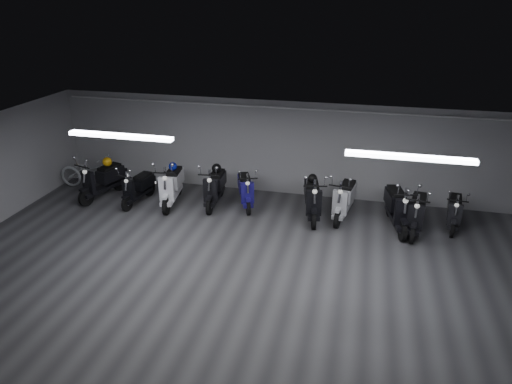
% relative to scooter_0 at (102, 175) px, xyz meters
% --- Properties ---
extents(floor, '(14.00, 10.00, 0.01)m').
position_rel_scooter_0_xyz_m(floor, '(5.17, -3.41, -0.73)').
color(floor, '#3A3A3D').
rests_on(floor, ground).
extents(ceiling, '(14.00, 10.00, 0.01)m').
position_rel_scooter_0_xyz_m(ceiling, '(5.17, -3.41, 2.08)').
color(ceiling, gray).
rests_on(ceiling, ground).
extents(back_wall, '(14.00, 0.01, 2.80)m').
position_rel_scooter_0_xyz_m(back_wall, '(5.17, 1.59, 0.67)').
color(back_wall, '#9E9EA1').
rests_on(back_wall, ground).
extents(fluor_strip_left, '(2.40, 0.18, 0.08)m').
position_rel_scooter_0_xyz_m(fluor_strip_left, '(2.17, -2.41, 2.01)').
color(fluor_strip_left, white).
rests_on(fluor_strip_left, ceiling).
extents(fluor_strip_right, '(2.40, 0.18, 0.08)m').
position_rel_scooter_0_xyz_m(fluor_strip_right, '(8.17, -2.41, 2.01)').
color(fluor_strip_right, white).
rests_on(fluor_strip_right, ceiling).
extents(conduit, '(13.60, 0.05, 0.05)m').
position_rel_scooter_0_xyz_m(conduit, '(5.17, 1.51, 1.89)').
color(conduit, white).
rests_on(conduit, back_wall).
extents(scooter_0, '(1.18, 2.06, 1.45)m').
position_rel_scooter_0_xyz_m(scooter_0, '(0.00, 0.00, 0.00)').
color(scooter_0, black).
rests_on(scooter_0, floor).
extents(scooter_1, '(0.78, 1.75, 1.26)m').
position_rel_scooter_0_xyz_m(scooter_1, '(1.18, -0.11, -0.10)').
color(scooter_1, black).
rests_on(scooter_1, floor).
extents(scooter_2, '(0.95, 2.08, 1.49)m').
position_rel_scooter_0_xyz_m(scooter_2, '(2.15, 0.05, 0.02)').
color(scooter_2, white).
rests_on(scooter_2, floor).
extents(scooter_3, '(0.76, 1.94, 1.41)m').
position_rel_scooter_0_xyz_m(scooter_3, '(3.35, 0.29, -0.02)').
color(scooter_3, black).
rests_on(scooter_3, floor).
extents(scooter_4, '(1.18, 1.84, 1.30)m').
position_rel_scooter_0_xyz_m(scooter_4, '(4.22, 0.42, -0.07)').
color(scooter_4, navy).
rests_on(scooter_4, floor).
extents(scooter_5, '(1.02, 2.05, 1.46)m').
position_rel_scooter_0_xyz_m(scooter_5, '(6.13, 0.12, 0.00)').
color(scooter_5, black).
rests_on(scooter_5, floor).
extents(scooter_6, '(0.95, 1.99, 1.42)m').
position_rel_scooter_0_xyz_m(scooter_6, '(6.95, 0.30, -0.02)').
color(scooter_6, '#BABBBF').
rests_on(scooter_6, floor).
extents(scooter_7, '(1.04, 2.10, 1.50)m').
position_rel_scooter_0_xyz_m(scooter_7, '(8.31, 0.03, 0.02)').
color(scooter_7, black).
rests_on(scooter_7, floor).
extents(scooter_8, '(0.91, 1.94, 1.39)m').
position_rel_scooter_0_xyz_m(scooter_8, '(8.77, -0.09, -0.03)').
color(scooter_8, black).
rests_on(scooter_8, floor).
extents(scooter_9, '(0.78, 1.71, 1.22)m').
position_rel_scooter_0_xyz_m(scooter_9, '(9.73, 0.37, -0.11)').
color(scooter_9, black).
rests_on(scooter_9, floor).
extents(bicycle, '(1.96, 0.74, 1.26)m').
position_rel_scooter_0_xyz_m(bicycle, '(-0.78, 0.57, -0.10)').
color(bicycle, white).
rests_on(bicycle, floor).
extents(helmet_0, '(0.24, 0.24, 0.24)m').
position_rel_scooter_0_xyz_m(helmet_0, '(2.11, 0.32, 0.32)').
color(helmet_0, '#0C188D').
rests_on(helmet_0, scooter_2).
extents(helmet_1, '(0.27, 0.27, 0.27)m').
position_rel_scooter_0_xyz_m(helmet_1, '(3.33, 0.55, 0.29)').
color(helmet_1, black).
rests_on(helmet_1, scooter_3).
extents(helmet_2, '(0.28, 0.28, 0.28)m').
position_rel_scooter_0_xyz_m(helmet_2, '(0.08, 0.26, 0.31)').
color(helmet_2, '#F1A20E').
rests_on(helmet_2, scooter_0).
extents(helmet_3, '(0.25, 0.25, 0.25)m').
position_rel_scooter_0_xyz_m(helmet_3, '(6.08, 0.38, 0.30)').
color(helmet_3, black).
rests_on(helmet_3, scooter_5).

